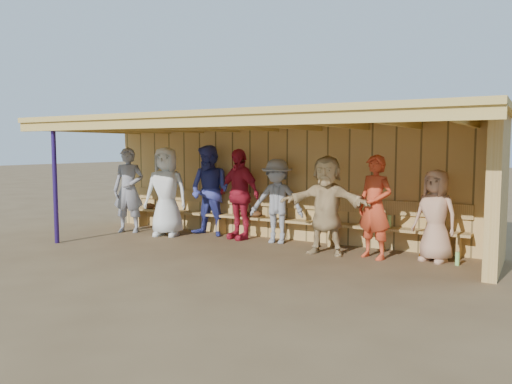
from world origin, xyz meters
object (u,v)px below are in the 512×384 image
player_c (210,191)px  player_d (239,194)px  player_f (326,205)px  player_b (166,192)px  player_a (129,190)px  player_h (435,216)px  player_e (277,201)px  player_g (375,207)px  bench (274,214)px

player_c → player_d: (0.73, 0.00, -0.04)m
player_c → player_f: size_ratio=1.10×
player_b → player_d: 1.63m
player_d → player_f: player_d is taller
player_a → player_f: bearing=-22.4°
player_d → player_a: bearing=-153.1°
player_f → player_h: bearing=4.6°
player_d → player_b: bearing=-148.2°
player_c → player_e: bearing=1.6°
player_g → bench: (-2.32, 0.72, -0.37)m
player_h → player_e: bearing=-163.6°
player_e → player_g: size_ratio=0.94×
player_h → bench: size_ratio=0.20×
player_d → player_f: size_ratio=1.06×
player_a → player_h: size_ratio=1.24×
player_a → player_b: 1.03m
player_a → player_g: (5.59, 0.11, -0.06)m
player_d → player_h: size_ratio=1.22×
player_a → player_d: (2.59, 0.52, -0.01)m
player_d → player_e: player_d is taller
player_e → player_f: bearing=-35.4°
player_b → player_g: size_ratio=1.07×
player_c → player_h: bearing=-0.1°
player_b → bench: size_ratio=0.25×
player_f → player_g: bearing=-0.3°
player_h → player_f: bearing=-149.1°
player_f → bench: player_f is taller
player_a → bench: player_a is taller
player_c → player_g: size_ratio=1.10×
player_g → player_d: bearing=-168.6°
player_e → player_f: player_f is taller
player_g → player_c: bearing=-167.1°
player_c → player_d: 0.74m
player_d → player_g: size_ratio=1.05×
player_d → player_g: player_d is taller
player_g → bench: 2.46m
player_a → bench: bearing=-8.2°
player_c → player_g: bearing=-4.7°
player_b → player_e: 2.50m
player_g → player_h: bearing=35.4°
player_b → player_h: (5.51, 0.32, -0.19)m
player_f → player_b: bearing=171.7°
player_b → player_e: player_b is taller
player_d → player_g: bearing=7.6°
player_a → player_e: player_a is taller
player_d → player_e: size_ratio=1.12×
player_g → player_h: (0.95, 0.28, -0.12)m
player_h → player_g: bearing=-144.8°
player_c → player_g: (3.73, -0.41, -0.08)m
player_c → player_d: size_ratio=1.04×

